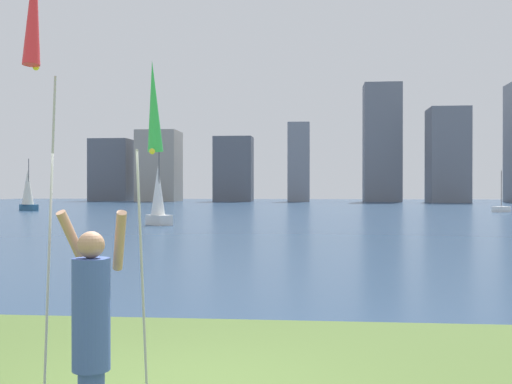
{
  "coord_description": "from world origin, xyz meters",
  "views": [
    {
      "loc": [
        1.45,
        -6.71,
        2.16
      ],
      "look_at": [
        -0.78,
        16.23,
        2.02
      ],
      "focal_mm": 44.72,
      "sensor_mm": 36.0,
      "label": 1
    }
  ],
  "objects_px": {
    "kite_flag_left": "(34,20)",
    "sailboat_5": "(501,209)",
    "sailboat_1": "(28,190)",
    "sailboat_0": "(158,199)",
    "person": "(92,315)",
    "kite_flag_right": "(153,116)"
  },
  "relations": [
    {
      "from": "kite_flag_left",
      "to": "sailboat_5",
      "type": "bearing_deg",
      "value": 70.46
    },
    {
      "from": "sailboat_1",
      "to": "sailboat_0",
      "type": "bearing_deg",
      "value": -50.52
    },
    {
      "from": "person",
      "to": "sailboat_0",
      "type": "xyz_separation_m",
      "value": [
        -7.19,
        30.74,
        0.57
      ]
    },
    {
      "from": "sailboat_5",
      "to": "person",
      "type": "bearing_deg",
      "value": -109.18
    },
    {
      "from": "sailboat_0",
      "to": "sailboat_1",
      "type": "xyz_separation_m",
      "value": [
        -18.67,
        22.67,
        0.42
      ]
    },
    {
      "from": "person",
      "to": "kite_flag_left",
      "type": "bearing_deg",
      "value": -165.75
    },
    {
      "from": "kite_flag_right",
      "to": "person",
      "type": "bearing_deg",
      "value": -131.55
    },
    {
      "from": "sailboat_5",
      "to": "sailboat_0",
      "type": "bearing_deg",
      "value": -138.39
    },
    {
      "from": "kite_flag_left",
      "to": "kite_flag_right",
      "type": "relative_size",
      "value": 1.28
    },
    {
      "from": "sailboat_1",
      "to": "sailboat_5",
      "type": "xyz_separation_m",
      "value": [
        44.54,
        0.31,
        -1.67
      ]
    },
    {
      "from": "kite_flag_right",
      "to": "kite_flag_left",
      "type": "bearing_deg",
      "value": -141.73
    },
    {
      "from": "sailboat_5",
      "to": "kite_flag_right",
      "type": "bearing_deg",
      "value": -108.91
    },
    {
      "from": "person",
      "to": "kite_flag_right",
      "type": "bearing_deg",
      "value": 38.51
    },
    {
      "from": "kite_flag_right",
      "to": "sailboat_0",
      "type": "bearing_deg",
      "value": 104.2
    },
    {
      "from": "kite_flag_right",
      "to": "sailboat_1",
      "type": "distance_m",
      "value": 59.09
    },
    {
      "from": "person",
      "to": "kite_flag_right",
      "type": "xyz_separation_m",
      "value": [
        0.46,
        0.52,
        1.93
      ]
    },
    {
      "from": "sailboat_0",
      "to": "sailboat_5",
      "type": "relative_size",
      "value": 1.56
    },
    {
      "from": "kite_flag_left",
      "to": "kite_flag_right",
      "type": "height_order",
      "value": "kite_flag_left"
    },
    {
      "from": "person",
      "to": "sailboat_0",
      "type": "height_order",
      "value": "sailboat_0"
    },
    {
      "from": "person",
      "to": "sailboat_1",
      "type": "distance_m",
      "value": 59.35
    },
    {
      "from": "sailboat_0",
      "to": "kite_flag_left",
      "type": "bearing_deg",
      "value": -77.74
    },
    {
      "from": "person",
      "to": "kite_flag_left",
      "type": "xyz_separation_m",
      "value": [
        -0.46,
        -0.21,
        2.74
      ]
    }
  ]
}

